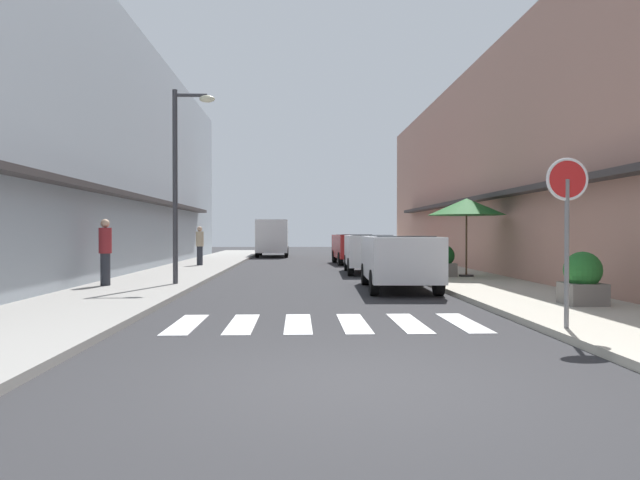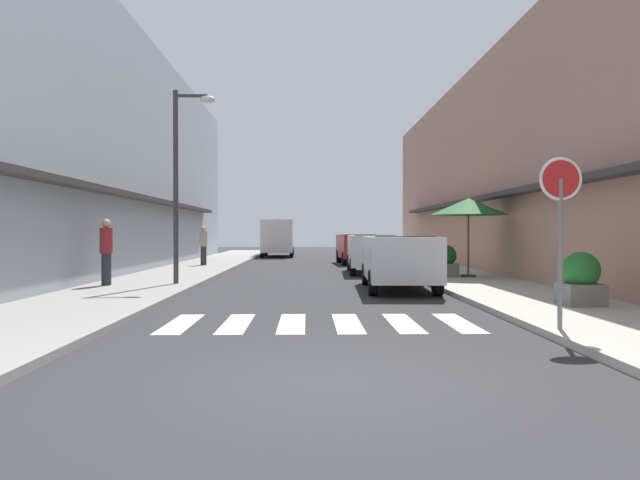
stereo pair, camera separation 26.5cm
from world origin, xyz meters
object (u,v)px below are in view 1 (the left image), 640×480
Objects in this scene: delivery_van at (273,235)px; round_street_sign at (567,198)px; parked_car_near at (399,256)px; parked_car_far at (353,245)px; pedestrian_walking_near at (105,250)px; planter_midblock at (444,261)px; street_lamp at (182,166)px; cafe_umbrella at (466,207)px; planter_corner at (583,279)px; pedestrian_walking_far at (200,245)px; parked_car_mid at (370,249)px.

delivery_van is 2.11× the size of round_street_sign.
parked_car_far is at bearing 90.00° from parked_car_near.
round_street_sign is 11.92m from pedestrian_walking_near.
parked_car_far reaches higher than planter_midblock.
planter_midblock is at bearing -77.79° from parked_car_far.
parked_car_far is 13.83m from street_lamp.
parked_car_near is at bearing -131.18° from cafe_umbrella.
round_street_sign is 10.40m from cafe_umbrella.
pedestrian_walking_near is at bearing -122.10° from parked_car_far.
round_street_sign is 10.88m from street_lamp.
round_street_sign is 3.56m from planter_corner.
pedestrian_walking_far is (-8.38, 17.22, -1.07)m from round_street_sign.
planter_midblock is at bearing -14.12° from pedestrian_walking_near.
pedestrian_walking_near is at bearing -162.97° from planter_midblock.
delivery_van is (-4.38, 22.11, 0.48)m from parked_car_near.
parked_car_near is 22.55m from delivery_van.
parked_car_near is at bearing -121.64° from planter_midblock.
parked_car_far is 10.10m from delivery_van.
parked_car_mid reaches higher than planter_corner.
parked_car_far is at bearing 102.21° from planter_midblock.
round_street_sign is 2.49× the size of planter_midblock.
planter_corner is (2.95, -10.76, -0.29)m from parked_car_mid.
street_lamp is 8.95m from planter_midblock.
parked_car_near reaches higher than planter_corner.
street_lamp is 3.19× the size of pedestrian_walking_far.
parked_car_far is at bearing 105.81° from cafe_umbrella.
planter_midblock is (-0.87, 7.69, -0.02)m from planter_corner.
planter_midblock is 0.60× the size of pedestrian_walking_far.
planter_corner is (8.96, -5.12, -2.81)m from street_lamp.
planter_corner is at bearing 59.64° from round_street_sign.
pedestrian_walking_far is (-2.69, -12.00, -0.38)m from delivery_van.
cafe_umbrella is 2.48× the size of planter_midblock.
parked_car_mid is 1.68× the size of round_street_sign.
delivery_van reaches higher than parked_car_far.
delivery_van reaches higher than parked_car_near.
pedestrian_walking_far reaches higher than planter_corner.
planter_corner is 1.03× the size of planter_midblock.
pedestrian_walking_near is at bearing -165.01° from cafe_umbrella.
street_lamp reaches higher than parked_car_far.
cafe_umbrella is (8.79, 2.36, -1.05)m from street_lamp.
pedestrian_walking_far is (-1.06, 9.29, -2.43)m from street_lamp.
parked_car_mid is at bearing 6.52° from pedestrian_walking_near.
pedestrian_walking_far is at bearing 96.50° from street_lamp.
parked_car_far is at bearing 93.73° from round_street_sign.
parked_car_near is 7.32m from round_street_sign.
parked_car_near is 7.98m from pedestrian_walking_near.
parked_car_mid is 4.18× the size of planter_midblock.
parked_car_near is 4.39× the size of planter_midblock.
street_lamp reaches higher than cafe_umbrella.
parked_car_mid is (0.00, 6.46, -0.00)m from parked_car_near.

